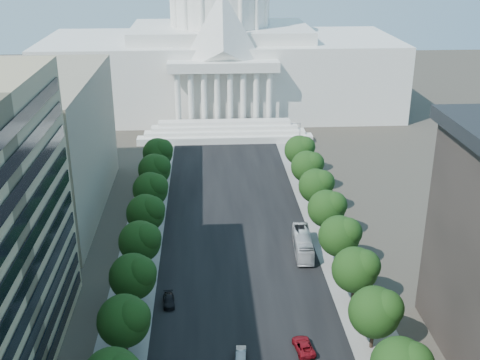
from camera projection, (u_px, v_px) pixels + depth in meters
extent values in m
cube|color=black|center=(235.00, 225.00, 127.13)|extent=(30.00, 260.00, 0.01)
cube|color=gray|center=(145.00, 228.00, 126.07)|extent=(8.00, 260.00, 0.02)
cube|color=gray|center=(324.00, 223.00, 128.19)|extent=(8.00, 260.00, 0.02)
cube|color=white|center=(221.00, 74.00, 210.48)|extent=(120.00, 50.00, 25.00)
cube|color=white|center=(220.00, 31.00, 205.08)|extent=(60.00, 40.00, 4.00)
cube|color=white|center=(223.00, 66.00, 182.49)|extent=(34.00, 8.00, 3.00)
cylinder|color=white|center=(220.00, 1.00, 201.35)|extent=(32.00, 32.00, 16.00)
cube|color=gray|center=(8.00, 148.00, 128.13)|extent=(38.00, 52.00, 30.00)
cylinder|color=#33261C|center=(126.00, 348.00, 86.68)|extent=(0.56, 0.56, 2.94)
sphere|color=black|center=(124.00, 321.00, 84.93)|extent=(7.60, 7.60, 7.60)
sphere|color=black|center=(132.00, 317.00, 83.87)|extent=(5.32, 5.32, 5.32)
cylinder|color=#33261C|center=(135.00, 302.00, 97.79)|extent=(0.56, 0.56, 2.94)
sphere|color=black|center=(133.00, 277.00, 96.04)|extent=(7.60, 7.60, 7.60)
sphere|color=black|center=(140.00, 273.00, 94.99)|extent=(5.32, 5.32, 5.32)
cylinder|color=#33261C|center=(141.00, 265.00, 108.91)|extent=(0.56, 0.56, 2.94)
sphere|color=black|center=(140.00, 242.00, 107.16)|extent=(7.60, 7.60, 7.60)
sphere|color=black|center=(146.00, 238.00, 106.10)|extent=(5.32, 5.32, 5.32)
cylinder|color=#33261C|center=(147.00, 234.00, 120.02)|extent=(0.56, 0.56, 2.94)
sphere|color=black|center=(145.00, 213.00, 118.27)|extent=(7.60, 7.60, 7.60)
sphere|color=black|center=(152.00, 209.00, 117.22)|extent=(5.32, 5.32, 5.32)
cylinder|color=#33261C|center=(151.00, 209.00, 131.14)|extent=(0.56, 0.56, 2.94)
sphere|color=black|center=(150.00, 190.00, 129.39)|extent=(7.60, 7.60, 7.60)
sphere|color=black|center=(156.00, 186.00, 128.33)|extent=(5.32, 5.32, 5.32)
cylinder|color=#33261C|center=(155.00, 188.00, 142.26)|extent=(0.56, 0.56, 2.94)
sphere|color=black|center=(154.00, 170.00, 140.51)|extent=(7.60, 7.60, 7.60)
sphere|color=black|center=(160.00, 166.00, 139.45)|extent=(5.32, 5.32, 5.32)
cylinder|color=#33261C|center=(159.00, 170.00, 153.37)|extent=(0.56, 0.56, 2.94)
sphere|color=black|center=(158.00, 153.00, 151.62)|extent=(7.60, 7.60, 7.60)
sphere|color=black|center=(163.00, 149.00, 150.57)|extent=(5.32, 5.32, 5.32)
cylinder|color=#33261C|center=(372.00, 339.00, 88.68)|extent=(0.56, 0.56, 2.94)
sphere|color=black|center=(374.00, 312.00, 86.93)|extent=(7.60, 7.60, 7.60)
sphere|color=black|center=(386.00, 308.00, 85.88)|extent=(5.32, 5.32, 5.32)
cylinder|color=#33261C|center=(353.00, 294.00, 99.80)|extent=(0.56, 0.56, 2.94)
sphere|color=black|center=(355.00, 270.00, 98.05)|extent=(7.60, 7.60, 7.60)
sphere|color=black|center=(364.00, 266.00, 97.00)|extent=(5.32, 5.32, 5.32)
cylinder|color=#33261C|center=(338.00, 259.00, 110.92)|extent=(0.56, 0.56, 2.94)
sphere|color=black|center=(339.00, 236.00, 109.17)|extent=(7.60, 7.60, 7.60)
sphere|color=black|center=(348.00, 232.00, 108.11)|extent=(5.32, 5.32, 5.32)
cylinder|color=#33261C|center=(325.00, 230.00, 122.03)|extent=(0.56, 0.56, 2.94)
sphere|color=black|center=(326.00, 209.00, 120.28)|extent=(7.60, 7.60, 7.60)
sphere|color=black|center=(334.00, 205.00, 119.23)|extent=(5.32, 5.32, 5.32)
cylinder|color=#33261C|center=(315.00, 205.00, 133.15)|extent=(0.56, 0.56, 2.94)
sphere|color=black|center=(316.00, 186.00, 131.40)|extent=(7.60, 7.60, 7.60)
sphere|color=black|center=(323.00, 182.00, 130.34)|extent=(5.32, 5.32, 5.32)
cylinder|color=#33261C|center=(306.00, 185.00, 144.26)|extent=(0.56, 0.56, 2.94)
sphere|color=black|center=(307.00, 167.00, 142.51)|extent=(7.60, 7.60, 7.60)
sphere|color=black|center=(313.00, 163.00, 141.46)|extent=(5.32, 5.32, 5.32)
cylinder|color=#33261C|center=(298.00, 167.00, 155.38)|extent=(0.56, 0.56, 2.94)
sphere|color=black|center=(299.00, 150.00, 153.63)|extent=(7.60, 7.60, 7.60)
sphere|color=black|center=(305.00, 147.00, 152.58)|extent=(5.32, 5.32, 5.32)
cylinder|color=gray|center=(415.00, 354.00, 73.98)|extent=(2.40, 0.14, 0.14)
sphere|color=gray|center=(406.00, 355.00, 73.96)|extent=(0.44, 0.44, 0.44)
cylinder|color=gray|center=(369.00, 278.00, 98.81)|extent=(0.18, 0.18, 9.00)
cylinder|color=gray|center=(364.00, 255.00, 97.14)|extent=(2.40, 0.14, 0.14)
sphere|color=gray|center=(357.00, 256.00, 97.12)|extent=(0.44, 0.44, 0.44)
cylinder|color=gray|center=(337.00, 214.00, 121.97)|extent=(0.18, 0.18, 9.00)
cylinder|color=gray|center=(332.00, 194.00, 120.30)|extent=(2.40, 0.14, 0.14)
sphere|color=gray|center=(327.00, 195.00, 120.28)|extent=(0.44, 0.44, 0.44)
cylinder|color=gray|center=(315.00, 170.00, 145.13)|extent=(0.18, 0.18, 9.00)
cylinder|color=gray|center=(311.00, 153.00, 143.46)|extent=(2.40, 0.14, 0.14)
sphere|color=gray|center=(307.00, 154.00, 143.44)|extent=(0.44, 0.44, 0.44)
cylinder|color=gray|center=(300.00, 138.00, 168.29)|extent=(0.18, 0.18, 9.00)
cylinder|color=gray|center=(296.00, 123.00, 166.62)|extent=(2.40, 0.14, 0.14)
sphere|color=gray|center=(292.00, 124.00, 166.59)|extent=(0.44, 0.44, 0.44)
imported|color=#96989D|center=(241.00, 356.00, 86.20)|extent=(1.81, 4.30, 1.38)
imported|color=maroon|center=(304.00, 346.00, 88.23)|extent=(3.19, 5.70, 1.51)
imported|color=black|center=(169.00, 301.00, 99.46)|extent=(2.25, 4.74, 1.34)
imported|color=silver|center=(303.00, 243.00, 115.72)|extent=(3.86, 13.27, 3.65)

